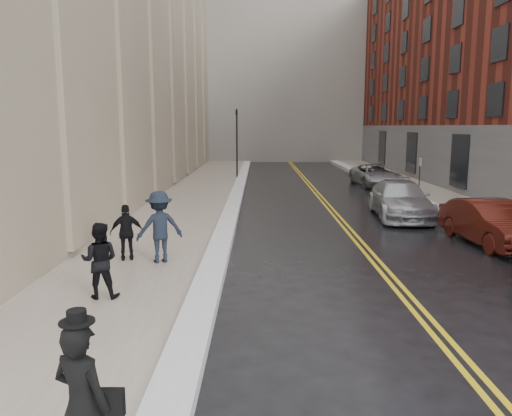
{
  "coord_description": "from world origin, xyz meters",
  "views": [
    {
      "loc": [
        -0.96,
        -7.43,
        3.95
      ],
      "look_at": [
        -1.04,
        6.84,
        1.6
      ],
      "focal_mm": 35.0,
      "sensor_mm": 36.0,
      "label": 1
    }
  ],
  "objects_px": {
    "pedestrian_main": "(82,406)",
    "pedestrian_a": "(100,260)",
    "car_silver_near": "(400,199)",
    "pedestrian_c": "(127,232)",
    "pedestrian_b": "(160,227)",
    "car_maroon": "(491,223)",
    "car_silver_far": "(376,175)"
  },
  "relations": [
    {
      "from": "pedestrian_main",
      "to": "pedestrian_a",
      "type": "distance_m",
      "value": 6.17
    },
    {
      "from": "car_silver_near",
      "to": "pedestrian_c",
      "type": "relative_size",
      "value": 3.39
    },
    {
      "from": "pedestrian_c",
      "to": "pedestrian_b",
      "type": "bearing_deg",
      "value": 153.47
    },
    {
      "from": "car_silver_near",
      "to": "pedestrian_a",
      "type": "bearing_deg",
      "value": -127.64
    },
    {
      "from": "car_silver_near",
      "to": "pedestrian_a",
      "type": "distance_m",
      "value": 14.52
    },
    {
      "from": "pedestrian_main",
      "to": "car_maroon",
      "type": "bearing_deg",
      "value": -107.33
    },
    {
      "from": "car_maroon",
      "to": "car_silver_near",
      "type": "xyz_separation_m",
      "value": [
        -1.6,
        5.11,
        0.04
      ]
    },
    {
      "from": "car_maroon",
      "to": "car_silver_far",
      "type": "xyz_separation_m",
      "value": [
        0.0,
        16.6,
        -0.02
      ]
    },
    {
      "from": "car_maroon",
      "to": "car_silver_near",
      "type": "height_order",
      "value": "car_silver_near"
    },
    {
      "from": "car_maroon",
      "to": "car_silver_near",
      "type": "bearing_deg",
      "value": 102.14
    },
    {
      "from": "pedestrian_b",
      "to": "car_silver_far",
      "type": "bearing_deg",
      "value": -141.72
    },
    {
      "from": "pedestrian_a",
      "to": "pedestrian_main",
      "type": "bearing_deg",
      "value": 102.88
    },
    {
      "from": "car_silver_far",
      "to": "pedestrian_a",
      "type": "xyz_separation_m",
      "value": [
        -11.29,
        -22.29,
        0.28
      ]
    },
    {
      "from": "pedestrian_main",
      "to": "pedestrian_b",
      "type": "distance_m",
      "value": 8.97
    },
    {
      "from": "car_silver_near",
      "to": "pedestrian_b",
      "type": "height_order",
      "value": "pedestrian_b"
    },
    {
      "from": "pedestrian_b",
      "to": "car_maroon",
      "type": "bearing_deg",
      "value": 171.33
    },
    {
      "from": "car_silver_far",
      "to": "pedestrian_a",
      "type": "distance_m",
      "value": 24.99
    },
    {
      "from": "pedestrian_b",
      "to": "pedestrian_c",
      "type": "distance_m",
      "value": 1.01
    },
    {
      "from": "car_silver_far",
      "to": "pedestrian_main",
      "type": "xyz_separation_m",
      "value": [
        -9.6,
        -28.22,
        0.34
      ]
    },
    {
      "from": "pedestrian_c",
      "to": "pedestrian_main",
      "type": "bearing_deg",
      "value": 86.11
    },
    {
      "from": "car_maroon",
      "to": "car_silver_near",
      "type": "relative_size",
      "value": 0.84
    },
    {
      "from": "car_silver_near",
      "to": "pedestrian_c",
      "type": "height_order",
      "value": "pedestrian_c"
    },
    {
      "from": "car_maroon",
      "to": "car_silver_far",
      "type": "relative_size",
      "value": 0.87
    },
    {
      "from": "car_maroon",
      "to": "car_silver_near",
      "type": "distance_m",
      "value": 5.36
    },
    {
      "from": "pedestrian_main",
      "to": "pedestrian_a",
      "type": "relative_size",
      "value": 1.07
    },
    {
      "from": "car_maroon",
      "to": "pedestrian_b",
      "type": "xyz_separation_m",
      "value": [
        -10.55,
        -2.71,
        0.41
      ]
    },
    {
      "from": "pedestrian_a",
      "to": "pedestrian_b",
      "type": "xyz_separation_m",
      "value": [
        0.75,
        2.99,
        0.15
      ]
    },
    {
      "from": "pedestrian_main",
      "to": "pedestrian_b",
      "type": "bearing_deg",
      "value": -61.73
    },
    {
      "from": "pedestrian_main",
      "to": "pedestrian_a",
      "type": "height_order",
      "value": "pedestrian_main"
    },
    {
      "from": "car_silver_near",
      "to": "pedestrian_main",
      "type": "relative_size",
      "value": 2.97
    },
    {
      "from": "car_silver_near",
      "to": "pedestrian_main",
      "type": "height_order",
      "value": "pedestrian_main"
    },
    {
      "from": "car_maroon",
      "to": "pedestrian_main",
      "type": "height_order",
      "value": "pedestrian_main"
    }
  ]
}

